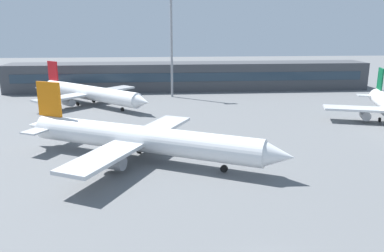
# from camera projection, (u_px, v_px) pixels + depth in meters

# --- Properties ---
(ground_plane) EXTENTS (400.00, 400.00, 0.00)m
(ground_plane) POSITION_uv_depth(u_px,v_px,m) (214.00, 141.00, 72.01)
(ground_plane) COLOR slate
(terminal_building) EXTENTS (118.98, 12.13, 9.00)m
(terminal_building) POSITION_uv_depth(u_px,v_px,m) (190.00, 76.00, 128.81)
(terminal_building) COLOR #3F4247
(terminal_building) RESTS_ON ground_plane
(airplane_near) EXTENTS (43.70, 31.64, 11.71)m
(airplane_near) POSITION_uv_depth(u_px,v_px,m) (143.00, 139.00, 60.73)
(airplane_near) COLOR white
(airplane_near) RESTS_ON ground_plane
(airplane_far) EXTENTS (34.67, 32.89, 10.93)m
(airplane_far) POSITION_uv_depth(u_px,v_px,m) (90.00, 93.00, 103.56)
(airplane_far) COLOR white
(airplane_far) RESTS_ON ground_plane
(floodlight_tower_west) EXTENTS (3.20, 0.80, 30.01)m
(floodlight_tower_west) POSITION_uv_depth(u_px,v_px,m) (171.00, 39.00, 112.32)
(floodlight_tower_west) COLOR gray
(floodlight_tower_west) RESTS_ON ground_plane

